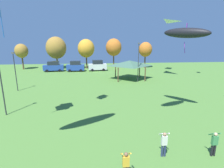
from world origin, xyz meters
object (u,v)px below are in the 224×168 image
Objects in this scene: person_standing_far_right at (126,164)px; light_post_2 at (138,60)px; kite_flying_8 at (163,26)px; treeline_tree_4 at (145,50)px; light_post_0 at (15,69)px; treeline_tree_3 at (114,47)px; parked_car_third_from_left at (97,66)px; light_post_3 at (1,78)px; person_standing_mid_field at (214,143)px; person_standing_near_foreground at (164,143)px; parked_car_leftmost at (54,66)px; park_pavilion at (130,63)px; parked_car_second_from_left at (76,66)px; treeline_tree_1 at (56,48)px; treeline_tree_2 at (86,48)px; treeline_tree_0 at (21,51)px; kite_flying_6 at (186,33)px.

person_standing_far_right is 0.24× the size of light_post_2.
kite_flying_8 is 0.55× the size of treeline_tree_4.
light_post_2 reaches higher than light_post_0.
parked_car_third_from_left is at bearing -126.57° from treeline_tree_3.
kite_flying_8 is at bearing 29.96° from light_post_2.
treeline_tree_3 reaches higher than person_standing_far_right.
light_post_3 is at bearing -116.12° from parked_car_third_from_left.
treeline_tree_3 is (-2.27, 39.99, 4.45)m from person_standing_mid_field.
treeline_tree_3 is at bearing 122.62° from person_standing_near_foreground.
person_standing_near_foreground is 36.33m from parked_car_leftmost.
person_standing_far_right is 0.26× the size of park_pavilion.
parked_car_second_from_left is 0.51× the size of treeline_tree_1.
parked_car_second_from_left is at bearing 135.23° from light_post_2.
treeline_tree_2 is 1.11× the size of treeline_tree_4.
treeline_tree_4 is at bearing 14.74° from parked_car_second_from_left.
parked_car_leftmost is 5.28m from parked_car_second_from_left.
kite_flying_8 is at bearing -44.32° from parked_car_third_from_left.
light_post_0 is 9.25m from light_post_3.
parked_car_second_from_left is at bearing -118.64° from treeline_tree_2.
light_post_3 is 35.03m from treeline_tree_3.
kite_flying_8 is 0.49× the size of treeline_tree_3.
treeline_tree_0 is at bearing 115.60° from person_standing_mid_field.
treeline_tree_4 reaches higher than person_standing_mid_field.
parked_car_leftmost is 1.15× the size of parked_car_second_from_left.
treeline_tree_4 is (6.06, 37.53, 3.95)m from person_standing_mid_field.
treeline_tree_2 is (-9.88, 16.69, 1.40)m from light_post_2.
kite_flying_8 reaches higher than person_standing_far_right.
light_post_2 reaches higher than person_standing_far_right.
treeline_tree_0 is at bearing 156.58° from kite_flying_8.
person_standing_far_right is (-5.93, -1.39, -0.02)m from person_standing_mid_field.
treeline_tree_1 reaches higher than person_standing_mid_field.
light_post_3 is 0.82× the size of treeline_tree_1.
treeline_tree_3 is at bearing 104.17° from person_standing_far_right.
park_pavilion is 0.99× the size of treeline_tree_0.
parked_car_second_from_left is at bearing 152.23° from kite_flying_8.
kite_flying_6 is 0.57× the size of light_post_3.
light_post_0 is at bearing -113.83° from treeline_tree_2.
light_post_3 is at bearing -102.66° from treeline_tree_2.
parked_car_third_from_left is at bearing 110.85° from person_standing_far_right.
treeline_tree_1 is 23.55m from treeline_tree_4.
light_post_3 is (2.52, -8.88, 0.56)m from light_post_0.
kite_flying_8 is at bearing 5.74° from park_pavilion.
person_standing_far_right is 29.19m from kite_flying_8.
kite_flying_6 reaches higher than treeline_tree_2.
parked_car_second_from_left is 14.87m from treeline_tree_0.
light_post_3 reaches higher than light_post_0.
parked_car_second_from_left is 0.61× the size of light_post_2.
park_pavilion is (-6.26, -0.63, -6.87)m from kite_flying_8.
treeline_tree_4 is at bearing -16.42° from treeline_tree_3.
kite_flying_6 is at bearing -83.96° from treeline_tree_3.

